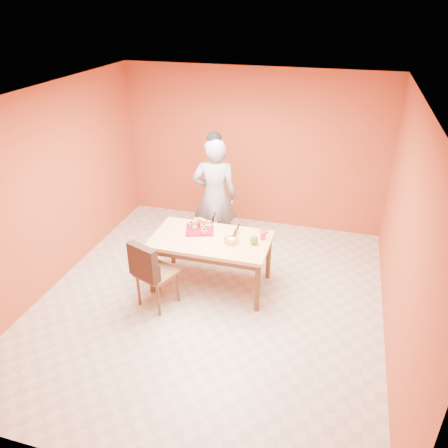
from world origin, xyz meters
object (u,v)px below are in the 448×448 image
(dining_table, at_px, (211,244))
(sponge_cake, at_px, (231,241))
(checker_tin, at_px, (263,232))
(magenta_glass, at_px, (263,236))
(pastry_platter, at_px, (200,229))
(red_dinner_plate, at_px, (203,225))
(dining_chair, at_px, (156,272))
(person, at_px, (215,197))
(egg_ornament, at_px, (254,240))

(dining_table, height_order, sponge_cake, sponge_cake)
(dining_table, relative_size, checker_tin, 14.90)
(magenta_glass, bearing_deg, dining_table, -166.06)
(pastry_platter, xyz_separation_m, checker_tin, (0.87, 0.17, 0.00))
(red_dinner_plate, relative_size, sponge_cake, 1.10)
(dining_chair, relative_size, person, 0.53)
(dining_table, height_order, person, person)
(dining_chair, distance_m, person, 1.65)
(dining_table, bearing_deg, magenta_glass, 13.94)
(dining_table, bearing_deg, person, 103.69)
(pastry_platter, distance_m, magenta_glass, 0.90)
(person, xyz_separation_m, pastry_platter, (0.01, -0.76, -0.17))
(person, bearing_deg, dining_table, 90.09)
(dining_table, xyz_separation_m, magenta_glass, (0.68, 0.17, 0.15))
(dining_table, distance_m, magenta_glass, 0.72)
(checker_tin, bearing_deg, red_dinner_plate, -177.88)
(dining_chair, height_order, red_dinner_plate, dining_chair)
(dining_table, distance_m, egg_ornament, 0.62)
(dining_chair, distance_m, pastry_platter, 0.90)
(dining_chair, height_order, sponge_cake, dining_chair)
(pastry_platter, bearing_deg, dining_chair, -112.57)
(dining_chair, relative_size, sponge_cake, 4.83)
(sponge_cake, xyz_separation_m, egg_ornament, (0.30, 0.05, 0.04))
(pastry_platter, height_order, checker_tin, checker_tin)
(dining_table, bearing_deg, egg_ornament, 0.40)
(pastry_platter, bearing_deg, egg_ornament, -12.24)
(checker_tin, bearing_deg, dining_table, -151.87)
(dining_table, relative_size, magenta_glass, 14.83)
(egg_ornament, xyz_separation_m, magenta_glass, (0.09, 0.16, -0.02))
(person, relative_size, checker_tin, 17.48)
(magenta_glass, height_order, checker_tin, magenta_glass)
(egg_ornament, bearing_deg, pastry_platter, 178.45)
(sponge_cake, relative_size, magenta_glass, 1.90)
(red_dinner_plate, xyz_separation_m, egg_ornament, (0.81, -0.31, 0.06))
(egg_ornament, bearing_deg, red_dinner_plate, 169.65)
(sponge_cake, bearing_deg, magenta_glass, 28.73)
(dining_table, relative_size, egg_ornament, 11.19)
(sponge_cake, bearing_deg, pastry_platter, 156.67)
(dining_chair, bearing_deg, sponge_cake, 54.91)
(egg_ornament, bearing_deg, sponge_cake, -160.55)
(red_dinner_plate, xyz_separation_m, checker_tin, (0.88, 0.03, 0.01))
(person, bearing_deg, checker_tin, 132.66)
(person, distance_m, magenta_glass, 1.20)
(magenta_glass, bearing_deg, egg_ornament, -117.71)
(pastry_platter, height_order, magenta_glass, magenta_glass)
(dining_table, bearing_deg, pastry_platter, 140.44)
(person, distance_m, egg_ornament, 1.25)
(red_dinner_plate, bearing_deg, person, 90.72)
(egg_ornament, relative_size, magenta_glass, 1.33)
(dining_table, relative_size, person, 0.85)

